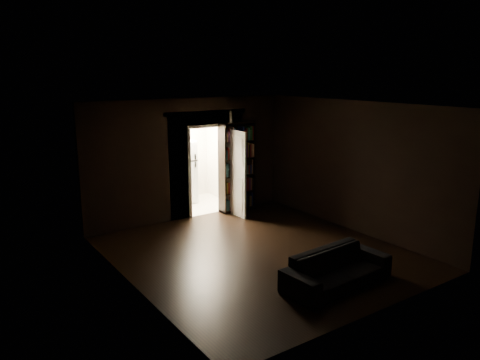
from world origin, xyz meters
name	(u,v)px	position (x,y,z in m)	size (l,w,h in m)	color
ground	(259,253)	(0.00, 0.00, 0.00)	(5.50, 5.50, 0.00)	black
room_walls	(227,158)	(-0.01, 1.07, 1.68)	(5.02, 5.61, 2.84)	black
kitchen_alcove	(185,158)	(0.50, 3.87, 1.21)	(2.20, 1.80, 2.60)	beige
sofa	(337,263)	(0.24, -1.79, 0.37)	(1.92, 0.83, 0.74)	black
bookshelf	(237,167)	(1.25, 2.59, 1.10)	(0.90, 0.32, 2.20)	black
refrigerator	(179,172)	(0.40, 4.03, 0.82)	(0.74, 0.68, 1.65)	white
door	(235,173)	(0.99, 2.31, 1.02)	(0.85, 0.05, 2.05)	white
figurine	(231,117)	(1.02, 2.52, 2.34)	(0.10, 0.10, 0.29)	white
bottles	(177,135)	(0.37, 4.05, 1.79)	(0.69, 0.09, 0.28)	black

